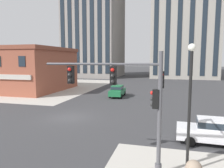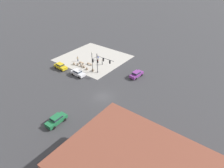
{
  "view_description": "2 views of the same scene",
  "coord_description": "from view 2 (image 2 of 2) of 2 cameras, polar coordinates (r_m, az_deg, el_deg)",
  "views": [
    {
      "loc": [
        8.99,
        -18.1,
        5.47
      ],
      "look_at": [
        2.45,
        6.64,
        2.52
      ],
      "focal_mm": 34.33,
      "sensor_mm": 36.0,
      "label": 1
    },
    {
      "loc": [
        -24.05,
        28.09,
        27.68
      ],
      "look_at": [
        -2.94,
        0.31,
        4.98
      ],
      "focal_mm": 31.24,
      "sensor_mm": 36.0,
      "label": 2
    }
  ],
  "objects": [
    {
      "name": "ground_plane",
      "position": [
        46.19,
        -2.68,
        -3.81
      ],
      "size": [
        320.0,
        320.0,
        0.0
      ],
      "primitive_type": "plane",
      "color": "#38383A"
    },
    {
      "name": "sidewalk_corner_slab",
      "position": [
        64.68,
        -5.48,
        7.56
      ],
      "size": [
        20.0,
        19.0,
        0.02
      ],
      "primitive_type": "cube",
      "color": "#B7B2A8",
      "rests_on": "ground"
    },
    {
      "name": "traffic_signal_main",
      "position": [
        53.52,
        -3.6,
        6.41
      ],
      "size": [
        5.96,
        2.09,
        5.84
      ],
      "color": "#4C4C51",
      "rests_on": "ground"
    },
    {
      "name": "bollard_sphere_curb_a",
      "position": [
        56.74,
        -5.62,
        4.12
      ],
      "size": [
        0.77,
        0.77,
        0.77
      ],
      "primitive_type": "sphere",
      "color": "gray",
      "rests_on": "ground"
    },
    {
      "name": "bollard_sphere_curb_b",
      "position": [
        57.6,
        -7.33,
        4.47
      ],
      "size": [
        0.77,
        0.77,
        0.77
      ],
      "primitive_type": "sphere",
      "color": "gray",
      "rests_on": "ground"
    },
    {
      "name": "bollard_sphere_curb_c",
      "position": [
        58.88,
        -8.2,
        5.07
      ],
      "size": [
        0.77,
        0.77,
        0.77
      ],
      "primitive_type": "sphere",
      "color": "gray",
      "rests_on": "ground"
    },
    {
      "name": "bollard_sphere_curb_d",
      "position": [
        59.64,
        -8.92,
        5.39
      ],
      "size": [
        0.77,
        0.77,
        0.77
      ],
      "primitive_type": "sphere",
      "color": "gray",
      "rests_on": "ground"
    },
    {
      "name": "bollard_sphere_curb_e",
      "position": [
        60.53,
        -9.97,
        5.72
      ],
      "size": [
        0.77,
        0.77,
        0.77
      ],
      "primitive_type": "sphere",
      "color": "gray",
      "rests_on": "ground"
    },
    {
      "name": "bollard_sphere_curb_f",
      "position": [
        61.11,
        -11.04,
        5.88
      ],
      "size": [
        0.77,
        0.77,
        0.77
      ],
      "primitive_type": "sphere",
      "color": "gray",
      "rests_on": "ground"
    },
    {
      "name": "bench_near_signal",
      "position": [
        60.39,
        -6.59,
        5.88
      ],
      "size": [
        1.83,
        0.6,
        0.49
      ],
      "color": "tan",
      "rests_on": "ground"
    },
    {
      "name": "bench_mid_block",
      "position": [
        61.43,
        -8.89,
        6.19
      ],
      "size": [
        1.82,
        0.56,
        0.49
      ],
      "color": "tan",
      "rests_on": "ground"
    },
    {
      "name": "pedestrian_near_bench",
      "position": [
        62.79,
        -10.01,
        7.33
      ],
      "size": [
        0.37,
        0.45,
        1.66
      ],
      "color": "#232847",
      "rests_on": "ground"
    },
    {
      "name": "pedestrian_at_curb",
      "position": [
        62.81,
        -4.08,
        7.72
      ],
      "size": [
        0.5,
        0.34,
        1.58
      ],
      "color": "gray",
      "rests_on": "ground"
    },
    {
      "name": "pedestrian_walking_east",
      "position": [
        59.94,
        -2.89,
        6.52
      ],
      "size": [
        0.5,
        0.33,
        1.66
      ],
      "color": "black",
      "rests_on": "ground"
    },
    {
      "name": "street_lamp_corner_near",
      "position": [
        54.77,
        -5.84,
        7.04
      ],
      "size": [
        0.36,
        0.36,
        6.2
      ],
      "color": "black",
      "rests_on": "ground"
    },
    {
      "name": "car_main_northbound_near",
      "position": [
        53.79,
        7.16,
        2.93
      ],
      "size": [
        2.15,
        4.53,
        1.68
      ],
      "color": "#7A3389",
      "rests_on": "ground"
    },
    {
      "name": "car_main_northbound_far",
      "position": [
        40.47,
        -15.97,
        -9.95
      ],
      "size": [
        1.98,
        4.45,
        1.68
      ],
      "color": "#1E6B3D",
      "rests_on": "ground"
    },
    {
      "name": "car_main_southbound_near",
      "position": [
        59.45,
        -14.86,
        5.12
      ],
      "size": [
        4.52,
        2.13,
        1.68
      ],
      "color": "gold",
      "rests_on": "ground"
    },
    {
      "name": "car_main_southbound_far",
      "position": [
        54.83,
        -9.98,
        3.29
      ],
      "size": [
        4.47,
        2.04,
        1.68
      ],
      "color": "silver",
      "rests_on": "ground"
    }
  ]
}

